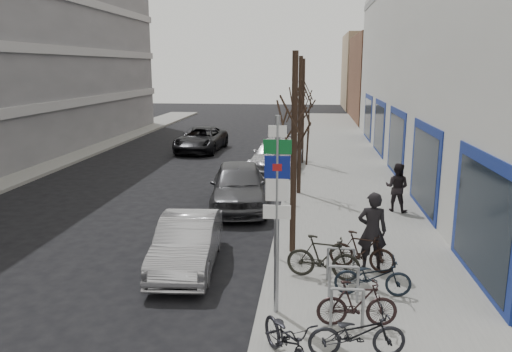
% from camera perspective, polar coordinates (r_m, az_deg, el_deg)
% --- Properties ---
extents(ground, '(120.00, 120.00, 0.00)m').
position_cam_1_polar(ground, '(11.16, -10.54, -15.03)').
color(ground, black).
rests_on(ground, ground).
extents(sidewalk_east, '(5.00, 70.00, 0.15)m').
position_cam_1_polar(sidewalk_east, '(20.15, 10.29, -2.25)').
color(sidewalk_east, slate).
rests_on(sidewalk_east, ground).
extents(brick_building_far, '(12.00, 14.00, 8.00)m').
position_cam_1_polar(brick_building_far, '(50.46, 18.00, 10.56)').
color(brick_building_far, brown).
rests_on(brick_building_far, ground).
extents(tan_building_far, '(13.00, 12.00, 9.00)m').
position_cam_1_polar(tan_building_far, '(65.30, 15.84, 11.42)').
color(tan_building_far, '#937A5B').
rests_on(tan_building_far, ground).
extents(highway_sign_pole, '(0.55, 0.10, 4.20)m').
position_cam_1_polar(highway_sign_pole, '(9.82, 2.41, -3.22)').
color(highway_sign_pole, gray).
rests_on(highway_sign_pole, ground).
extents(bike_rack, '(0.66, 2.26, 0.83)m').
position_cam_1_polar(bike_rack, '(11.02, 9.99, -11.58)').
color(bike_rack, gray).
rests_on(bike_rack, sidewalk_east).
extents(tree_near, '(1.80, 1.80, 5.50)m').
position_cam_1_polar(tree_near, '(13.00, 4.44, 7.96)').
color(tree_near, black).
rests_on(tree_near, ground).
extents(tree_mid, '(1.80, 1.80, 5.50)m').
position_cam_1_polar(tree_mid, '(19.48, 5.10, 9.42)').
color(tree_mid, black).
rests_on(tree_mid, ground).
extents(tree_far, '(1.80, 1.80, 5.50)m').
position_cam_1_polar(tree_far, '(25.98, 5.43, 10.15)').
color(tree_far, black).
rests_on(tree_far, ground).
extents(meter_front, '(0.10, 0.08, 1.27)m').
position_cam_1_polar(meter_front, '(13.17, 2.16, -6.14)').
color(meter_front, gray).
rests_on(meter_front, sidewalk_east).
extents(meter_mid, '(0.10, 0.08, 1.27)m').
position_cam_1_polar(meter_mid, '(18.45, 3.41, -0.73)').
color(meter_mid, gray).
rests_on(meter_mid, sidewalk_east).
extents(meter_back, '(0.10, 0.08, 1.27)m').
position_cam_1_polar(meter_back, '(23.84, 4.09, 2.26)').
color(meter_back, gray).
rests_on(meter_back, sidewalk_east).
extents(bike_near_left, '(1.31, 1.80, 1.07)m').
position_cam_1_polar(bike_near_left, '(8.79, 3.59, -17.75)').
color(bike_near_left, black).
rests_on(bike_near_left, sidewalk_east).
extents(bike_near_right, '(1.62, 0.61, 0.96)m').
position_cam_1_polar(bike_near_right, '(10.14, 11.48, -14.04)').
color(bike_near_right, black).
rests_on(bike_near_right, sidewalk_east).
extents(bike_mid_curb, '(1.69, 0.52, 1.03)m').
position_cam_1_polar(bike_mid_curb, '(11.44, 13.22, -10.76)').
color(bike_mid_curb, black).
rests_on(bike_mid_curb, sidewalk_east).
extents(bike_mid_inner, '(1.85, 0.86, 1.08)m').
position_cam_1_polar(bike_mid_inner, '(12.06, 7.70, -9.16)').
color(bike_mid_inner, black).
rests_on(bike_mid_inner, sidewalk_east).
extents(bike_far_curb, '(1.76, 0.76, 1.04)m').
position_cam_1_polar(bike_far_curb, '(9.16, 11.48, -16.79)').
color(bike_far_curb, black).
rests_on(bike_far_curb, sidewalk_east).
extents(bike_far_inner, '(1.73, 0.98, 1.01)m').
position_cam_1_polar(bike_far_inner, '(12.71, 12.01, -8.36)').
color(bike_far_inner, black).
rests_on(bike_far_inner, sidewalk_east).
extents(parked_car_front, '(1.74, 4.18, 1.34)m').
position_cam_1_polar(parked_car_front, '(13.05, -7.86, -7.56)').
color(parked_car_front, '#AEADB3').
rests_on(parked_car_front, ground).
extents(parked_car_mid, '(2.65, 5.18, 1.69)m').
position_cam_1_polar(parked_car_mid, '(18.28, -2.01, -1.07)').
color(parked_car_mid, '#444449').
rests_on(parked_car_mid, ground).
extents(parked_car_back, '(2.74, 5.65, 1.59)m').
position_cam_1_polar(parked_car_back, '(24.74, 2.43, 2.36)').
color(parked_car_back, '#B7B7BD').
rests_on(parked_car_back, ground).
extents(lane_car, '(2.70, 5.40, 1.47)m').
position_cam_1_polar(lane_car, '(30.82, -6.29, 4.18)').
color(lane_car, black).
rests_on(lane_car, ground).
extents(pedestrian_near, '(0.73, 0.49, 1.98)m').
position_cam_1_polar(pedestrian_near, '(12.70, 13.14, -6.13)').
color(pedestrian_near, black).
rests_on(pedestrian_near, sidewalk_east).
extents(pedestrian_far, '(0.76, 0.65, 1.72)m').
position_cam_1_polar(pedestrian_far, '(17.99, 15.81, -1.21)').
color(pedestrian_far, black).
rests_on(pedestrian_far, sidewalk_east).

